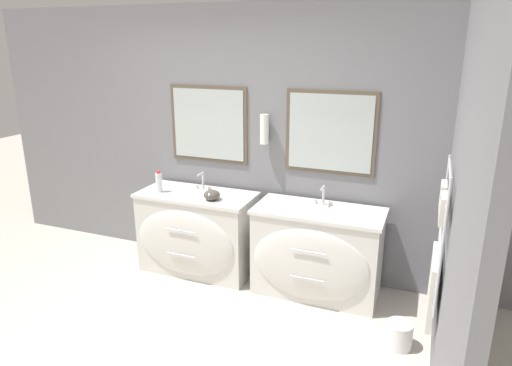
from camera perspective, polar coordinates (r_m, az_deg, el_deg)
name	(u,v)px	position (r m, az deg, el deg)	size (l,w,h in m)	color
ground_plane	(134,361)	(3.70, -15.01, -20.66)	(16.00, 16.00, 0.00)	#BCB5A8
wall_back	(233,140)	(4.58, -2.85, 5.38)	(5.65, 0.16, 2.60)	slate
wall_right	(457,195)	(3.23, 23.82, -1.40)	(0.13, 3.65, 2.60)	slate
vanity_left	(196,233)	(4.64, -7.49, -6.16)	(1.15, 0.61, 0.82)	silver
vanity_right	(316,252)	(4.22, 7.56, -8.60)	(1.15, 0.61, 0.82)	silver
faucet_left	(202,181)	(4.61, -6.71, 0.21)	(0.17, 0.11, 0.18)	silver
faucet_right	(323,196)	(4.19, 8.39, -1.60)	(0.17, 0.11, 0.18)	silver
toiletry_bottle	(159,182)	(4.60, -12.04, 0.12)	(0.06, 0.06, 0.22)	silver
amenity_bowl	(212,195)	(4.31, -5.54, -1.51)	(0.16, 0.16, 0.09)	#4C4742
waste_bin	(399,334)	(3.82, 17.45, -17.59)	(0.20, 0.20, 0.21)	silver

